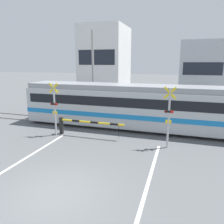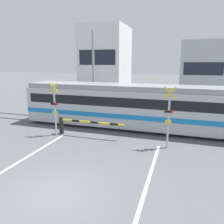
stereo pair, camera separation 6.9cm
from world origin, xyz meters
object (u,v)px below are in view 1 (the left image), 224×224
(crossing_signal_right, at_px, (169,115))
(pedestrian, at_px, (149,103))
(crossing_signal_left, at_px, (55,107))
(commuter_train, at_px, (141,106))
(crossing_barrier_near, at_px, (78,124))
(crossing_barrier_far, at_px, (155,111))

(crossing_signal_right, xyz_separation_m, pedestrian, (-2.16, 7.80, -0.88))
(crossing_signal_left, relative_size, crossing_signal_right, 1.00)
(crossing_signal_right, relative_size, pedestrian, 1.96)
(commuter_train, bearing_deg, crossing_barrier_near, -142.01)
(crossing_signal_left, xyz_separation_m, crossing_signal_right, (7.11, 0.00, 0.00))
(crossing_signal_left, bearing_deg, crossing_barrier_near, 14.51)
(crossing_signal_right, bearing_deg, pedestrian, 105.49)
(crossing_barrier_far, height_order, crossing_signal_left, crossing_signal_left)
(crossing_barrier_near, xyz_separation_m, crossing_barrier_far, (4.31, 5.42, 0.00))
(commuter_train, xyz_separation_m, crossing_barrier_near, (-3.61, -2.82, -0.89))
(commuter_train, distance_m, pedestrian, 4.66)
(crossing_barrier_near, relative_size, crossing_signal_right, 1.29)
(commuter_train, relative_size, pedestrian, 9.79)
(commuter_train, height_order, crossing_barrier_far, commuter_train)
(crossing_barrier_near, height_order, pedestrian, pedestrian)
(crossing_barrier_near, xyz_separation_m, crossing_signal_left, (-1.40, -0.36, 1.12))
(crossing_signal_right, distance_m, pedestrian, 8.14)
(pedestrian, bearing_deg, crossing_signal_left, -122.42)
(commuter_train, height_order, pedestrian, commuter_train)
(pedestrian, bearing_deg, crossing_barrier_near, -115.53)
(crossing_barrier_far, relative_size, crossing_signal_right, 1.29)
(crossing_signal_left, xyz_separation_m, pedestrian, (4.95, 7.80, -0.88))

